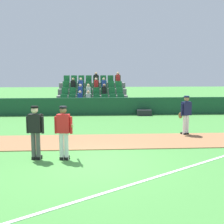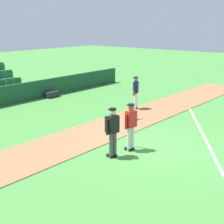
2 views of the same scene
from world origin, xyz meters
The scene contains 8 objects.
ground_plane centered at (0.00, 0.00, 0.00)m, with size 80.00×80.00×0.00m, color #42843A.
infield_dirt_path centered at (0.00, 2.78, 0.01)m, with size 28.00×2.51×0.03m, color #936642.
foul_line_chalk centered at (3.00, -0.50, 0.01)m, with size 12.00×0.10×0.01m, color white.
dugout_fence centered at (0.00, 9.95, 0.55)m, with size 20.00×0.16×1.11m, color #19472D.
batter_red_jersey centered at (-0.89, 0.43, 0.97)m, with size 0.64×0.80×1.76m.
umpire_home_plate centered at (-1.81, 0.54, 1.00)m, with size 0.58×0.36×1.76m.
runner_navy_jersey centered at (4.15, 3.80, 0.96)m, with size 0.66×0.41×1.76m.
equipment_bag centered at (3.28, 9.50, 0.18)m, with size 0.90×0.36×0.36m, color #232328.
Camera 2 is at (-10.37, -6.43, 4.57)m, focal length 54.58 mm.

